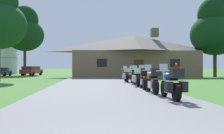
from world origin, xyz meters
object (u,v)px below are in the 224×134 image
(motorcycle_orange_second_in_row, at_px, (153,81))
(parked_red_suv_far_left, at_px, (32,70))
(motorcycle_yellow_fifth_in_row, at_px, (134,76))
(bystander_red_shirt_near_lodge, at_px, (176,70))
(motorcycle_green_fourth_in_row, at_px, (137,77))
(metal_silo_distant, at_px, (7,55))
(tree_right_of_lodge, at_px, (215,29))
(tree_left_far, at_px, (25,31))
(parked_navy_sedan_far_left, at_px, (1,72))
(motorcycle_white_farthest_in_row, at_px, (126,75))
(motorcycle_green_third_in_row, at_px, (143,79))
(motorcycle_blue_nearest_to_camera, at_px, (172,84))

(motorcycle_orange_second_in_row, relative_size, parked_red_suv_far_left, 0.43)
(motorcycle_yellow_fifth_in_row, xyz_separation_m, bystander_red_shirt_near_lodge, (5.35, 6.91, 0.32))
(motorcycle_green_fourth_in_row, xyz_separation_m, metal_silo_distant, (-18.75, 34.89, 2.90))
(tree_right_of_lodge, bearing_deg, motorcycle_yellow_fifth_in_row, -132.16)
(tree_left_far, bearing_deg, parked_navy_sedan_far_left, -117.43)
(bystander_red_shirt_near_lodge, bearing_deg, motorcycle_yellow_fifth_in_row, -59.17)
(motorcycle_white_farthest_in_row, bearing_deg, tree_right_of_lodge, 42.51)
(tree_right_of_lodge, relative_size, metal_silo_distant, 1.47)
(motorcycle_green_fourth_in_row, xyz_separation_m, tree_right_of_lodge, (12.95, 16.48, 5.60))
(tree_right_of_lodge, bearing_deg, motorcycle_white_farthest_in_row, -138.03)
(metal_silo_distant, height_order, parked_navy_sedan_far_left, metal_silo_distant)
(motorcycle_green_fourth_in_row, bearing_deg, parked_red_suv_far_left, 116.14)
(motorcycle_white_farthest_in_row, bearing_deg, metal_silo_distant, 122.44)
(bystander_red_shirt_near_lodge, relative_size, parked_red_suv_far_left, 0.34)
(motorcycle_orange_second_in_row, xyz_separation_m, parked_red_suv_far_left, (-11.95, 30.07, 0.16))
(motorcycle_orange_second_in_row, xyz_separation_m, motorcycle_white_farthest_in_row, (0.09, 9.46, -0.01))
(motorcycle_green_third_in_row, bearing_deg, motorcycle_green_fourth_in_row, 93.90)
(motorcycle_blue_nearest_to_camera, xyz_separation_m, parked_red_suv_far_left, (-12.09, 32.48, 0.17))
(motorcycle_green_third_in_row, relative_size, tree_left_far, 0.19)
(tree_left_far, xyz_separation_m, metal_silo_distant, (-5.21, 7.62, -3.66))
(metal_silo_distant, relative_size, parked_red_suv_far_left, 1.44)
(metal_silo_distant, bearing_deg, motorcycle_blue_nearest_to_camera, -65.88)
(bystander_red_shirt_near_lodge, distance_m, parked_navy_sedan_far_left, 25.31)
(motorcycle_white_farthest_in_row, relative_size, metal_silo_distant, 0.30)
(motorcycle_blue_nearest_to_camera, relative_size, tree_right_of_lodge, 0.20)
(parked_navy_sedan_far_left, bearing_deg, parked_red_suv_far_left, 33.08)
(motorcycle_white_farthest_in_row, distance_m, tree_right_of_lodge, 18.33)
(motorcycle_yellow_fifth_in_row, bearing_deg, tree_left_far, 119.62)
(motorcycle_green_fourth_in_row, bearing_deg, parked_navy_sedan_far_left, 125.26)
(motorcycle_blue_nearest_to_camera, bearing_deg, parked_navy_sedan_far_left, 116.84)
(motorcycle_green_third_in_row, xyz_separation_m, bystander_red_shirt_near_lodge, (5.57, 11.53, 0.31))
(motorcycle_green_third_in_row, bearing_deg, motorcycle_orange_second_in_row, -86.54)
(motorcycle_blue_nearest_to_camera, distance_m, metal_silo_distant, 46.05)
(motorcycle_blue_nearest_to_camera, distance_m, motorcycle_orange_second_in_row, 2.41)
(motorcycle_yellow_fifth_in_row, bearing_deg, bystander_red_shirt_near_lodge, 53.03)
(parked_red_suv_far_left, height_order, parked_navy_sedan_far_left, parked_red_suv_far_left)
(motorcycle_white_farthest_in_row, xyz_separation_m, bystander_red_shirt_near_lodge, (5.55, 4.47, 0.32))
(motorcycle_yellow_fifth_in_row, height_order, bystander_red_shirt_near_lodge, bystander_red_shirt_near_lodge)
(motorcycle_orange_second_in_row, height_order, metal_silo_distant, metal_silo_distant)
(motorcycle_white_farthest_in_row, bearing_deg, parked_navy_sedan_far_left, 131.51)
(motorcycle_blue_nearest_to_camera, bearing_deg, tree_right_of_lodge, 60.30)
(motorcycle_orange_second_in_row, relative_size, bystander_red_shirt_near_lodge, 1.25)
(motorcycle_blue_nearest_to_camera, distance_m, tree_left_far, 37.49)
(motorcycle_orange_second_in_row, bearing_deg, parked_navy_sedan_far_left, 119.69)
(motorcycle_green_fourth_in_row, height_order, parked_red_suv_far_left, parked_red_suv_far_left)
(motorcycle_yellow_fifth_in_row, height_order, parked_navy_sedan_far_left, motorcycle_yellow_fifth_in_row)
(motorcycle_green_fourth_in_row, bearing_deg, bystander_red_shirt_near_lodge, 60.00)
(metal_silo_distant, distance_m, parked_navy_sedan_far_left, 12.63)
(motorcycle_yellow_fifth_in_row, xyz_separation_m, tree_left_far, (-13.71, 24.90, 6.57))
(tree_left_far, height_order, parked_navy_sedan_far_left, tree_left_far)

